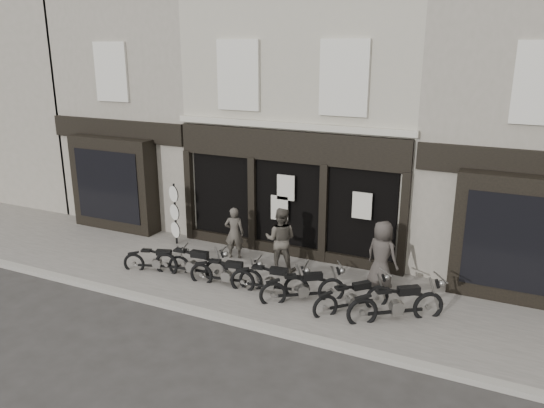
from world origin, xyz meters
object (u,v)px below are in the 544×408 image
at_px(man_centre, 281,239).
at_px(man_right, 382,255).
at_px(motorcycle_3, 270,283).
at_px(motorcycle_5, 353,300).
at_px(motorcycle_4, 303,290).
at_px(advert_sign_post, 175,217).
at_px(motorcycle_6, 397,307).
at_px(motorcycle_0, 157,263).
at_px(motorcycle_2, 227,275).
at_px(motorcycle_1, 192,266).
at_px(man_left, 234,233).

xyz_separation_m(man_centre, man_right, (2.84, 0.09, -0.00)).
xyz_separation_m(motorcycle_3, motorcycle_5, (2.19, 0.00, -0.01)).
bearing_deg(motorcycle_4, advert_sign_post, 125.47).
height_order(motorcycle_4, motorcycle_5, motorcycle_4).
relative_size(man_centre, advert_sign_post, 0.87).
height_order(motorcycle_5, motorcycle_6, motorcycle_6).
bearing_deg(motorcycle_0, motorcycle_5, -17.12).
bearing_deg(motorcycle_3, motorcycle_6, -9.22).
relative_size(motorcycle_2, motorcycle_5, 1.23).
xyz_separation_m(motorcycle_0, motorcycle_3, (3.48, 0.12, 0.04)).
relative_size(motorcycle_5, man_right, 0.91).
height_order(motorcycle_2, advert_sign_post, advert_sign_post).
relative_size(motorcycle_0, motorcycle_1, 0.82).
xyz_separation_m(motorcycle_1, man_left, (0.38, 1.69, 0.47)).
height_order(motorcycle_5, man_right, man_right).
bearing_deg(motorcycle_4, motorcycle_0, 146.84).
relative_size(motorcycle_3, motorcycle_5, 1.28).
xyz_separation_m(motorcycle_2, motorcycle_5, (3.43, 0.07, 0.00)).
height_order(man_left, man_centre, man_centre).
bearing_deg(man_left, man_centre, 151.91).
distance_m(motorcycle_4, motorcycle_6, 2.31).
height_order(motorcycle_0, motorcycle_4, motorcycle_4).
relative_size(motorcycle_4, man_right, 1.04).
bearing_deg(motorcycle_4, man_centre, 97.22).
xyz_separation_m(motorcycle_5, man_left, (-4.19, 1.69, 0.51)).
height_order(man_centre, advert_sign_post, advert_sign_post).
xyz_separation_m(man_left, man_centre, (1.62, -0.24, 0.13)).
bearing_deg(motorcycle_5, man_left, 111.21).
bearing_deg(man_left, man_right, 158.50).
height_order(motorcycle_4, man_left, man_left).
xyz_separation_m(motorcycle_2, advert_sign_post, (-3.02, 1.96, 0.63)).
xyz_separation_m(man_left, advert_sign_post, (-2.26, 0.20, 0.12)).
xyz_separation_m(motorcycle_4, man_right, (1.53, 1.59, 0.62)).
bearing_deg(motorcycle_1, man_left, 70.82).
height_order(motorcycle_1, motorcycle_4, motorcycle_1).
height_order(man_left, man_right, man_right).
height_order(motorcycle_4, motorcycle_6, motorcycle_6).
xyz_separation_m(motorcycle_0, advert_sign_post, (-0.79, 2.01, 0.66)).
height_order(man_left, advert_sign_post, advert_sign_post).
bearing_deg(motorcycle_3, motorcycle_1, 170.74).
height_order(motorcycle_0, motorcycle_5, motorcycle_5).
height_order(motorcycle_1, man_right, man_right).
relative_size(motorcycle_3, motorcycle_4, 1.11).
bearing_deg(motorcycle_3, motorcycle_4, -12.31).
height_order(motorcycle_5, advert_sign_post, advert_sign_post).
xyz_separation_m(motorcycle_0, motorcycle_4, (4.41, 0.07, 0.04)).
bearing_deg(motorcycle_5, motorcycle_1, 133.25).
xyz_separation_m(motorcycle_0, motorcycle_6, (6.72, 0.12, 0.08)).
distance_m(motorcycle_1, motorcycle_3, 2.38).
bearing_deg(man_right, motorcycle_2, 43.71).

